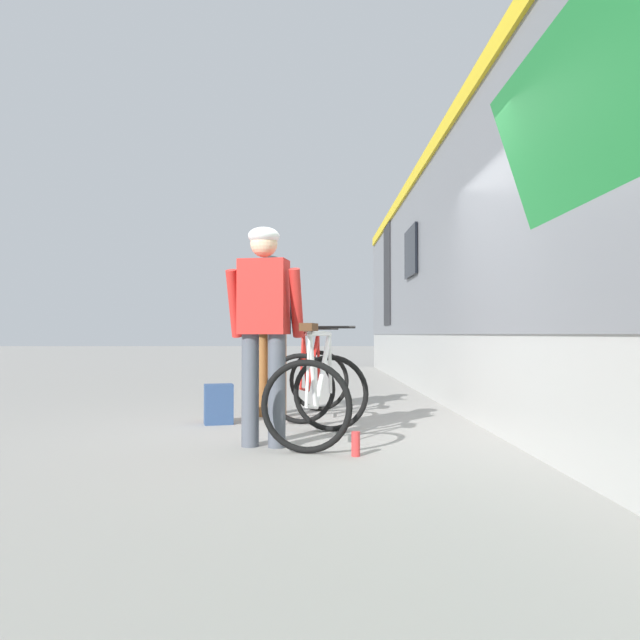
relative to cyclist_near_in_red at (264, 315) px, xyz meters
name	(u,v)px	position (x,y,z in m)	size (l,w,h in m)	color
ground_plane	(346,436)	(0.69, 0.49, -1.05)	(80.00, 80.00, 0.00)	gray
cyclist_near_in_red	(264,315)	(0.00, 0.00, 0.00)	(0.65, 0.38, 1.76)	#4C515B
cyclist_far_in_dark	(271,320)	(-0.08, 1.72, 0.00)	(0.66, 0.44, 1.76)	#935B2D
bicycle_near_white	(319,394)	(0.45, 0.23, -0.65)	(0.91, 1.19, 0.99)	black
bicycle_far_red	(310,380)	(0.36, 1.69, -0.65)	(0.90, 1.18, 0.99)	black
backpack_on_platform	(219,404)	(-0.56, 1.19, -0.85)	(0.28, 0.18, 0.40)	navy
water_bottle_near_the_bikes	(356,444)	(0.71, -0.37, -0.96)	(0.06, 0.06, 0.18)	red
water_bottle_by_the_backpack	(211,412)	(-0.66, 1.31, -0.95)	(0.08, 0.08, 0.20)	red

